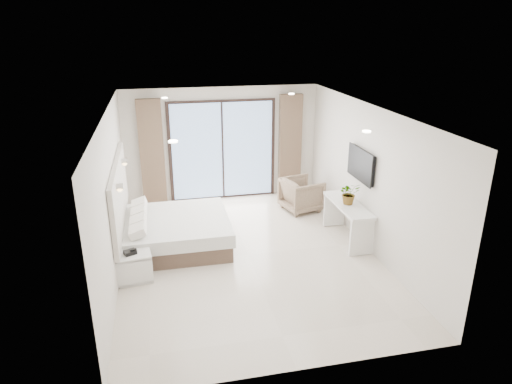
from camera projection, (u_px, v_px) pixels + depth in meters
ground at (248, 255)px, 8.52m from camera, size 6.20×6.20×0.00m
room_shell at (229, 162)px, 8.68m from camera, size 4.62×6.22×2.72m
bed at (175, 232)px, 8.77m from camera, size 2.01×1.92×0.70m
nightstand at (135, 267)px, 7.61m from camera, size 0.59×0.51×0.49m
phone at (130, 252)px, 7.48m from camera, size 0.24×0.21×0.06m
console_desk at (348, 214)px, 8.93m from camera, size 0.47×1.51×0.77m
plant at (349, 196)px, 8.80m from camera, size 0.41×0.45×0.34m
armchair at (302, 193)px, 10.43m from camera, size 0.92×0.96×0.82m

